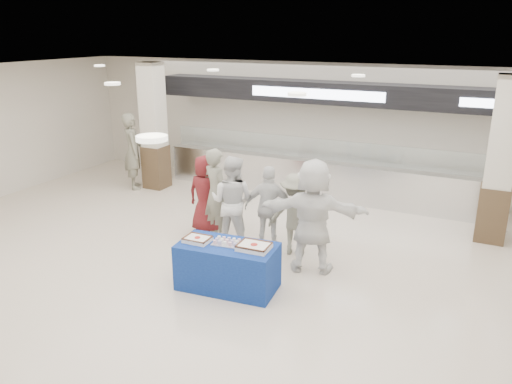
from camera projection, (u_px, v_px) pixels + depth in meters
The scene contains 15 objects.
ground at pixel (204, 291), 7.92m from camera, with size 14.00×14.00×0.00m, color beige.
serving_line at pixel (318, 150), 12.18m from camera, with size 8.70×0.85×2.80m.
column_left at pixel (154, 130), 12.70m from camera, with size 0.55×0.55×3.20m.
column_right at pixel (500, 165), 9.39m from camera, with size 0.55×0.55×3.20m.
display_table at pixel (228, 266), 7.91m from camera, with size 1.55×0.78×0.75m, color navy.
sheet_cake_left at pixel (197, 239), 7.90m from camera, with size 0.41×0.33×0.09m.
sheet_cake_right at pixel (254, 246), 7.61m from camera, with size 0.50×0.40×0.10m.
cupcake_tray at pixel (227, 242), 7.82m from camera, with size 0.46×0.37×0.07m.
civilian_maroon at pixel (206, 194), 10.06m from camera, with size 0.78×0.51×1.59m, color maroon.
soldier_a at pixel (216, 193), 9.75m from camera, with size 0.66×0.43×1.80m, color slate.
chef_tall at pixel (232, 202), 9.34m from camera, with size 0.86×0.67×1.76m, color silver.
chef_short at pixel (269, 208), 9.24m from camera, with size 0.94×0.39×1.60m, color silver.
soldier_b at pixel (295, 214), 9.05m from camera, with size 0.98×0.56×1.52m, color slate.
civilian_white at pixel (313, 216), 8.32m from camera, with size 1.84×0.58×1.98m, color white.
soldier_bg at pixel (133, 151), 12.80m from camera, with size 0.72×0.47×1.96m, color slate.
Camera 1 is at (3.81, -5.98, 3.94)m, focal length 35.00 mm.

